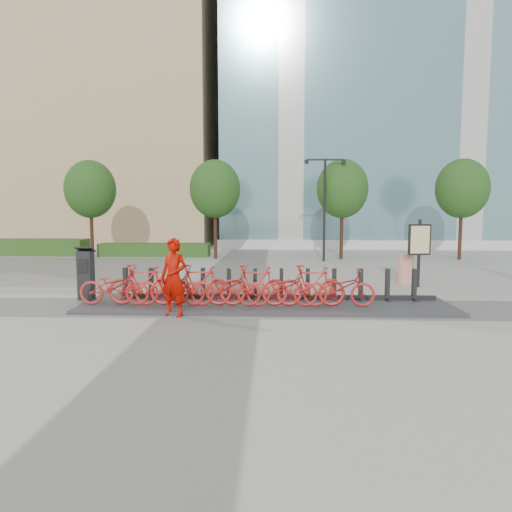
{
  "coord_description": "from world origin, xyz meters",
  "views": [
    {
      "loc": [
        1.49,
        -11.51,
        2.51
      ],
      "look_at": [
        1.0,
        1.5,
        1.2
      ],
      "focal_mm": 32.0,
      "sensor_mm": 36.0,
      "label": 1
    }
  ],
  "objects_px": {
    "bike_0": "(114,286)",
    "kiosk": "(86,274)",
    "worker_red": "(174,277)",
    "construction_barrel": "(406,269)",
    "map_sign": "(419,243)"
  },
  "relations": [
    {
      "from": "bike_0",
      "to": "construction_barrel",
      "type": "bearing_deg",
      "value": -64.27
    },
    {
      "from": "worker_red",
      "to": "map_sign",
      "type": "xyz_separation_m",
      "value": [
        7.09,
        4.35,
        0.54
      ]
    },
    {
      "from": "bike_0",
      "to": "kiosk",
      "type": "relative_size",
      "value": 1.24
    },
    {
      "from": "kiosk",
      "to": "worker_red",
      "type": "bearing_deg",
      "value": -28.01
    },
    {
      "from": "bike_0",
      "to": "kiosk",
      "type": "bearing_deg",
      "value": 58.62
    },
    {
      "from": "worker_red",
      "to": "construction_barrel",
      "type": "xyz_separation_m",
      "value": [
        6.89,
        5.04,
        -0.42
      ]
    },
    {
      "from": "construction_barrel",
      "to": "map_sign",
      "type": "bearing_deg",
      "value": -73.31
    },
    {
      "from": "worker_red",
      "to": "map_sign",
      "type": "bearing_deg",
      "value": 51.81
    },
    {
      "from": "kiosk",
      "to": "construction_barrel",
      "type": "distance_m",
      "value": 10.26
    },
    {
      "from": "worker_red",
      "to": "map_sign",
      "type": "height_order",
      "value": "map_sign"
    },
    {
      "from": "kiosk",
      "to": "construction_barrel",
      "type": "height_order",
      "value": "kiosk"
    },
    {
      "from": "bike_0",
      "to": "construction_barrel",
      "type": "height_order",
      "value": "bike_0"
    },
    {
      "from": "worker_red",
      "to": "construction_barrel",
      "type": "height_order",
      "value": "worker_red"
    },
    {
      "from": "bike_0",
      "to": "construction_barrel",
      "type": "relative_size",
      "value": 1.78
    },
    {
      "from": "bike_0",
      "to": "map_sign",
      "type": "xyz_separation_m",
      "value": [
        8.84,
        3.47,
        0.91
      ]
    }
  ]
}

